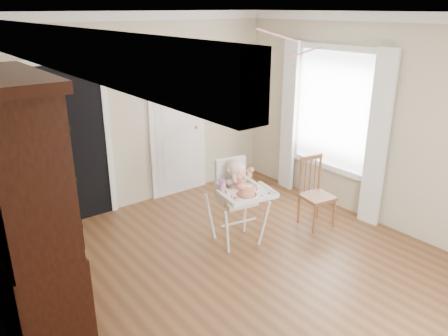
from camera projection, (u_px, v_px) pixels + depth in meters
floor at (249, 279)px, 4.69m from camera, size 5.00×5.00×0.00m
ceiling at (255, 13)px, 3.75m from camera, size 5.00×5.00×0.00m
wall_back at (133, 114)px, 6.07m from camera, size 4.50×0.00×4.50m
wall_right at (385, 125)px, 5.52m from camera, size 0.00×5.00×5.00m
crown_molding at (255, 20)px, 3.77m from camera, size 4.50×5.00×0.12m
doorway at (72, 142)px, 5.63m from camera, size 1.06×0.05×2.22m
closet_door at (178, 129)px, 6.57m from camera, size 0.96×0.09×2.13m
window_right at (331, 118)px, 6.09m from camera, size 0.13×1.84×2.30m
high_chair at (237, 193)px, 5.21m from camera, size 0.74×0.86×1.07m
baby at (236, 180)px, 5.18m from camera, size 0.30×0.26×0.47m
cake at (247, 190)px, 4.93m from camera, size 0.24×0.24×0.11m
sippy_cup at (223, 186)px, 4.99m from camera, size 0.08×0.08×0.19m
china_cabinet at (25, 217)px, 3.53m from camera, size 0.61×1.37×2.31m
dining_chair at (316, 194)px, 5.73m from camera, size 0.44×0.44×0.93m
streamer at (276, 35)px, 5.08m from camera, size 0.29×0.43×0.15m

